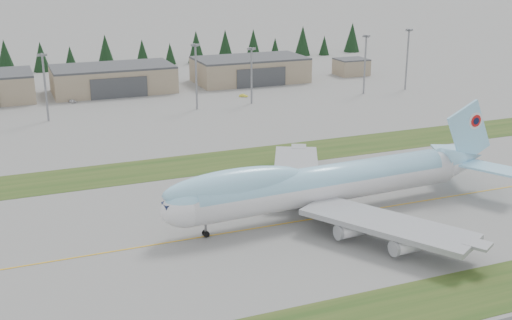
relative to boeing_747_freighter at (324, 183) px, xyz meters
name	(u,v)px	position (x,y,z in m)	size (l,w,h in m)	color
ground	(310,219)	(-3.82, -1.37, -7.15)	(7000.00, 7000.00, 0.00)	slate
grass_strip_near	(417,306)	(-3.82, -39.37, -7.15)	(400.00, 14.00, 0.08)	#264418
grass_strip_far	(237,160)	(-3.82, 43.63, -7.15)	(400.00, 18.00, 0.08)	#264418
taxiway_line_main	(310,219)	(-3.82, -1.37, -7.15)	(400.00, 0.40, 0.02)	gold
boeing_747_freighter	(324,183)	(0.00, 0.00, 0.00)	(82.07, 71.04, 21.69)	silver
hangar_center	(113,79)	(-18.82, 148.53, -1.76)	(48.00, 26.60, 10.80)	gray
hangar_right	(250,69)	(41.18, 148.53, -1.76)	(48.00, 26.60, 10.80)	gray
control_shed	(351,67)	(91.18, 146.63, -3.35)	(14.00, 12.00, 7.60)	gray
floodlight_masts	(225,63)	(15.32, 107.09, 8.82)	(163.59, 5.64, 24.85)	gray
service_vehicle_a	(73,103)	(-36.99, 133.89, -7.15)	(1.47, 3.63, 1.24)	silver
service_vehicle_b	(243,97)	(26.95, 119.38, -7.15)	(1.19, 3.40, 1.12)	yellow
service_vehicle_c	(273,85)	(47.30, 137.48, -7.15)	(1.49, 3.67, 1.06)	#9D9CA1
conifer_belt	(124,51)	(-2.40, 211.06, 0.38)	(273.47, 15.71, 16.68)	black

